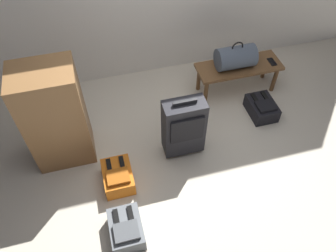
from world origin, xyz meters
TOP-DOWN VIEW (x-y plane):
  - ground_plane at (0.00, 0.00)m, footprint 6.60×6.60m
  - bench at (0.76, 0.90)m, footprint 1.00×0.36m
  - duffel_bag_slate at (0.69, 0.90)m, footprint 0.44×0.26m
  - cell_phone at (1.15, 0.86)m, footprint 0.07×0.14m
  - suitcase_upright_charcoal at (-0.14, 0.17)m, footprint 0.41×0.23m
  - backpack_grey at (-0.88, -0.59)m, footprint 0.28×0.38m
  - backpack_orange at (-0.86, -0.04)m, footprint 0.28×0.38m
  - backpack_dark at (0.89, 0.45)m, footprint 0.28×0.38m
  - side_cabinet at (-1.32, 0.47)m, footprint 0.56×0.44m

SIDE VIEW (x-z plane):
  - ground_plane at x=0.00m, z-range 0.00..0.00m
  - backpack_grey at x=-0.88m, z-range -0.01..0.20m
  - backpack_orange at x=-0.86m, z-range -0.01..0.20m
  - backpack_dark at x=0.89m, z-range -0.01..0.20m
  - bench at x=0.76m, z-range 0.13..0.52m
  - suitcase_upright_charcoal at x=-0.14m, z-range 0.01..0.75m
  - cell_phone at x=1.15m, z-range 0.38..0.39m
  - duffel_bag_slate at x=0.69m, z-range 0.34..0.68m
  - side_cabinet at x=-1.32m, z-range 0.00..1.10m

